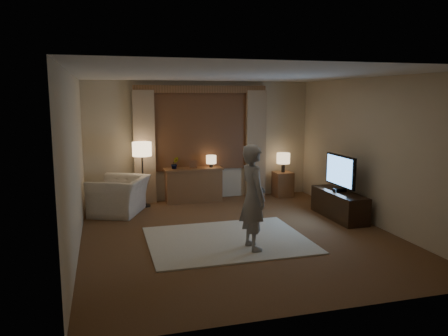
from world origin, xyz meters
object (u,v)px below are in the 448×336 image
object	(u,v)px
armchair	(120,196)
side_table	(283,184)
person	(253,197)
sideboard	(194,186)
tv_stand	(339,205)

from	to	relation	value
armchair	side_table	distance (m)	3.71
side_table	person	distance (m)	3.71
side_table	person	size ratio (longest dim) A/B	0.36
armchair	person	xyz separation A→B (m)	(1.82, -2.63, 0.45)
person	sideboard	bearing A→B (deg)	-0.25
sideboard	tv_stand	world-z (taller)	sideboard
person	tv_stand	bearing A→B (deg)	-64.97
side_table	person	bearing A→B (deg)	-120.12
sideboard	tv_stand	bearing A→B (deg)	-40.25
sideboard	armchair	distance (m)	1.70
armchair	person	distance (m)	3.23
sideboard	tv_stand	size ratio (longest dim) A/B	0.86
tv_stand	person	bearing A→B (deg)	-150.57
side_table	tv_stand	distance (m)	1.99
armchair	person	size ratio (longest dim) A/B	0.70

